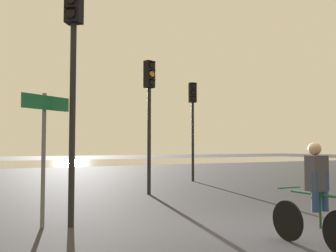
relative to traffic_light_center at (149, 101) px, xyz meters
name	(u,v)px	position (x,y,z in m)	size (l,w,h in m)	color
ground_plane	(270,231)	(-0.25, -5.85, -3.06)	(120.00, 120.00, 0.00)	#28282D
water_strip	(29,163)	(-0.25, 25.88, -3.06)	(80.00, 16.00, 0.01)	gray
traffic_light_center	(149,101)	(0.00, 0.00, 0.00)	(0.38, 0.40, 4.41)	black
traffic_light_far_right	(193,113)	(3.72, 3.30, 0.04)	(0.36, 0.38, 4.48)	black
traffic_light_near_left	(73,54)	(-3.45, -3.79, 0.32)	(0.41, 0.42, 4.91)	black
direction_sign_post	(44,139)	(-3.94, -3.61, -1.37)	(0.98, 0.55, 2.60)	slate
cyclist	(315,195)	(-0.55, -7.14, -2.24)	(0.46, 1.71, 1.62)	black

